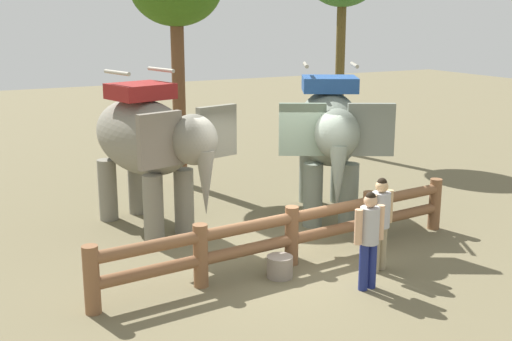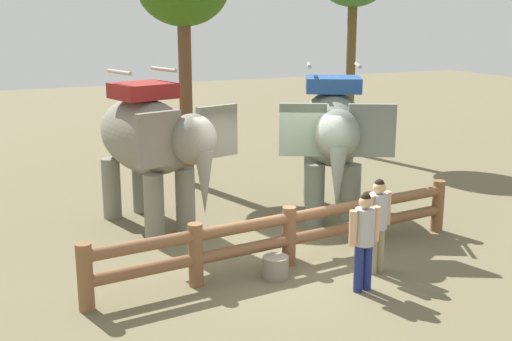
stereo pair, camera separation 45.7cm
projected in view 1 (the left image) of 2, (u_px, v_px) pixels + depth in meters
ground_plane at (285, 260)px, 11.66m from camera, size 60.00×60.00×0.00m
log_fence at (292, 231)px, 11.32m from camera, size 7.38×0.93×1.05m
elephant_near_left at (149, 142)px, 12.92m from camera, size 2.46×3.86×3.23m
elephant_center at (329, 133)px, 13.70m from camera, size 3.06×3.84×3.28m
tourist_woman_in_black at (369, 234)px, 10.21m from camera, size 0.57×0.33×1.61m
tourist_man_in_blue at (380, 217)px, 10.97m from camera, size 0.57×0.39×1.64m
feed_bucket at (280, 267)px, 10.85m from camera, size 0.44×0.44×0.37m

